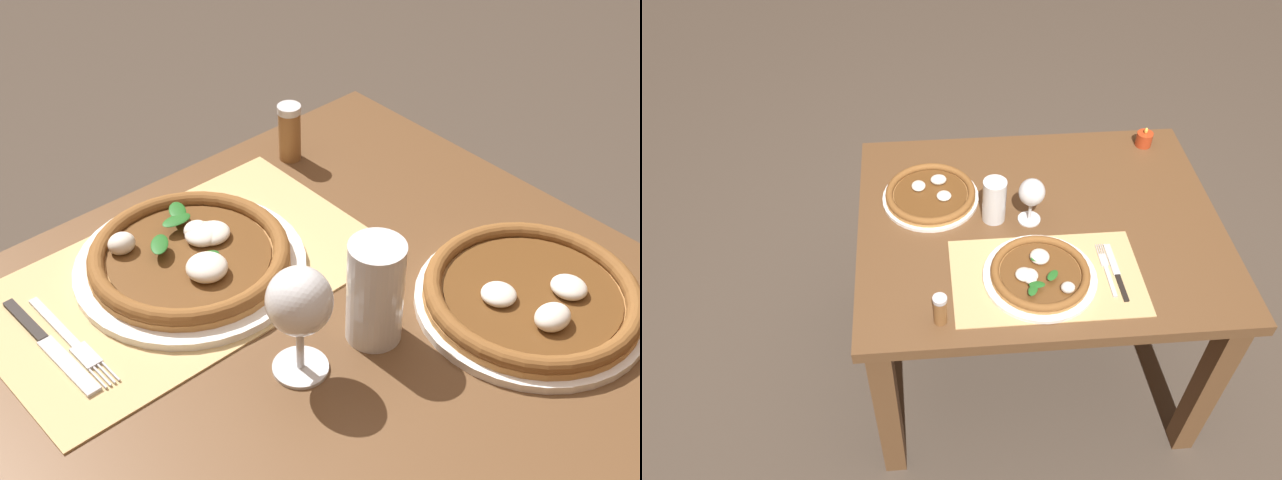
% 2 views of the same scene
% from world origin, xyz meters
% --- Properties ---
extents(ground_plane, '(24.00, 24.00, 0.00)m').
position_xyz_m(ground_plane, '(0.00, 0.00, 0.00)').
color(ground_plane, '#473D33').
extents(dining_table, '(1.12, 0.89, 0.74)m').
position_xyz_m(dining_table, '(0.00, 0.00, 0.62)').
color(dining_table, brown).
rests_on(dining_table, ground).
extents(paper_placemat, '(0.54, 0.32, 0.00)m').
position_xyz_m(paper_placemat, '(-0.02, -0.23, 0.74)').
color(paper_placemat, tan).
rests_on(paper_placemat, dining_table).
extents(pizza_near, '(0.32, 0.32, 0.05)m').
position_xyz_m(pizza_near, '(-0.04, -0.23, 0.76)').
color(pizza_near, white).
rests_on(pizza_near, paper_placemat).
extents(pizza_far, '(0.31, 0.31, 0.05)m').
position_xyz_m(pizza_far, '(-0.33, 0.13, 0.76)').
color(pizza_far, white).
rests_on(pizza_far, dining_table).
extents(wine_glass, '(0.08, 0.08, 0.16)m').
position_xyz_m(wine_glass, '(-0.03, 0.01, 0.85)').
color(wine_glass, silver).
rests_on(wine_glass, dining_table).
extents(pint_glass, '(0.07, 0.07, 0.15)m').
position_xyz_m(pint_glass, '(-0.14, 0.03, 0.81)').
color(pint_glass, silver).
rests_on(pint_glass, dining_table).
extents(fork, '(0.02, 0.20, 0.00)m').
position_xyz_m(fork, '(0.16, -0.21, 0.75)').
color(fork, '#B7B7BC').
rests_on(fork, paper_placemat).
extents(knife, '(0.02, 0.22, 0.01)m').
position_xyz_m(knife, '(0.18, -0.22, 0.75)').
color(knife, black).
rests_on(knife, paper_placemat).
extents(votive_candle, '(0.06, 0.06, 0.07)m').
position_xyz_m(votive_candle, '(0.42, 0.36, 0.76)').
color(votive_candle, '#B23819').
rests_on(votive_candle, dining_table).
extents(pepper_shaker, '(0.04, 0.04, 0.10)m').
position_xyz_m(pepper_shaker, '(-0.33, -0.35, 0.79)').
color(pepper_shaker, brown).
rests_on(pepper_shaker, dining_table).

